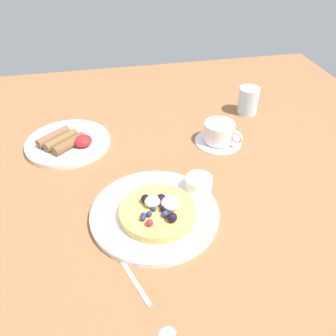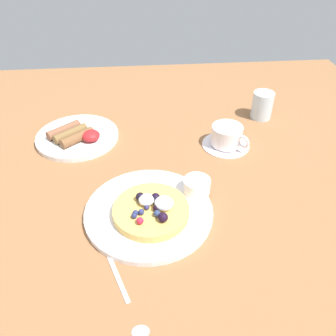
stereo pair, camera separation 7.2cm
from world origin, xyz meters
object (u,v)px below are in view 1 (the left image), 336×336
(coffee_saucer, at_px, (218,141))
(water_glass, at_px, (248,101))
(breakfast_plate, at_px, (68,143))
(pancake_plate, at_px, (155,213))
(teaspoon, at_px, (153,311))
(coffee_cup, at_px, (220,132))
(syrup_ramekin, at_px, (199,183))

(coffee_saucer, distance_m, water_glass, 0.20)
(water_glass, bearing_deg, coffee_saucer, -134.32)
(breakfast_plate, bearing_deg, water_glass, 7.70)
(pancake_plate, relative_size, teaspoon, 1.68)
(coffee_saucer, bearing_deg, coffee_cup, -48.67)
(coffee_cup, height_order, teaspoon, coffee_cup)
(pancake_plate, height_order, water_glass, water_glass)
(syrup_ramekin, relative_size, water_glass, 0.74)
(coffee_cup, xyz_separation_m, teaspoon, (-0.26, -0.45, -0.03))
(breakfast_plate, xyz_separation_m, coffee_saucer, (0.40, -0.07, -0.00))
(pancake_plate, xyz_separation_m, coffee_cup, (0.22, 0.24, 0.03))
(teaspoon, xyz_separation_m, water_glass, (0.39, 0.59, 0.04))
(breakfast_plate, xyz_separation_m, coffee_cup, (0.40, -0.07, 0.03))
(teaspoon, bearing_deg, syrup_ramekin, 60.60)
(breakfast_plate, bearing_deg, coffee_saucer, -9.69)
(breakfast_plate, distance_m, coffee_cup, 0.41)
(syrup_ramekin, height_order, teaspoon, syrup_ramekin)
(coffee_saucer, bearing_deg, syrup_ramekin, -119.79)
(teaspoon, bearing_deg, coffee_saucer, 60.43)
(breakfast_plate, height_order, water_glass, water_glass)
(breakfast_plate, relative_size, coffee_saucer, 1.78)
(pancake_plate, bearing_deg, teaspoon, -100.39)
(coffee_cup, distance_m, teaspoon, 0.52)
(breakfast_plate, xyz_separation_m, water_glass, (0.54, 0.07, 0.03))
(syrup_ramekin, relative_size, teaspoon, 0.37)
(coffee_saucer, relative_size, water_glass, 1.57)
(syrup_ramekin, bearing_deg, breakfast_plate, 138.52)
(water_glass, bearing_deg, coffee_cup, -133.89)
(breakfast_plate, distance_m, teaspoon, 0.54)
(pancake_plate, height_order, teaspoon, pancake_plate)
(coffee_cup, bearing_deg, breakfast_plate, 170.18)
(breakfast_plate, bearing_deg, coffee_cup, -9.82)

